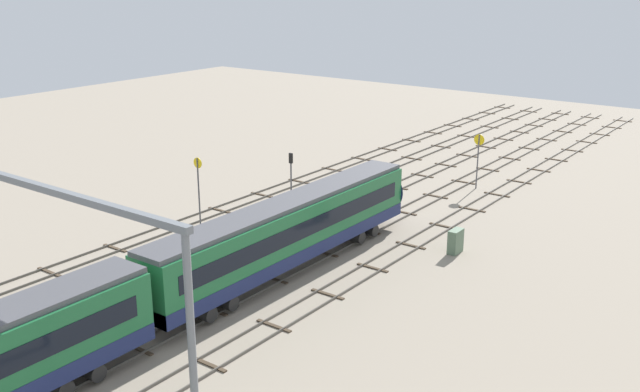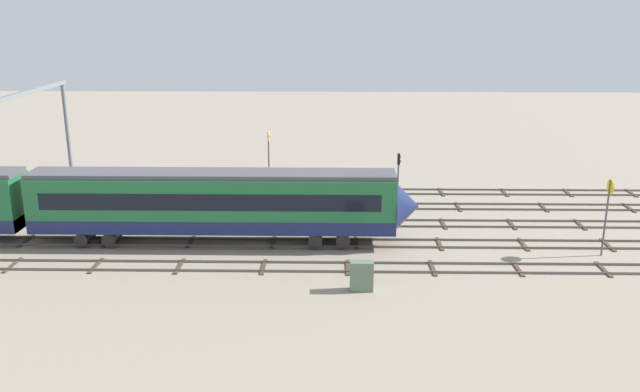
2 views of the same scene
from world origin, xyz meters
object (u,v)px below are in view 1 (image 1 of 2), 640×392
object	(u,v)px
speed_sign_near_foreground	(478,153)
overhead_gantry	(32,220)
speed_sign_far_trackside	(199,184)
relay_cabinet	(455,241)
signal_light_trackside_approach	(291,168)

from	to	relation	value
speed_sign_near_foreground	overhead_gantry	bearing A→B (deg)	171.75
speed_sign_near_foreground	speed_sign_far_trackside	bearing A→B (deg)	150.30
speed_sign_near_foreground	relay_cabinet	bearing A→B (deg)	-160.32
overhead_gantry	speed_sign_far_trackside	bearing A→B (deg)	20.91
speed_sign_far_trackside	relay_cabinet	distance (m)	19.81
speed_sign_near_foreground	speed_sign_far_trackside	world-z (taller)	speed_sign_far_trackside
signal_light_trackside_approach	overhead_gantry	bearing A→B (deg)	-167.59
relay_cabinet	speed_sign_far_trackside	bearing A→B (deg)	110.43
speed_sign_near_foreground	relay_cabinet	world-z (taller)	speed_sign_near_foreground
signal_light_trackside_approach	relay_cabinet	size ratio (longest dim) A/B	2.26
relay_cabinet	signal_light_trackside_approach	bearing A→B (deg)	78.19
speed_sign_near_foreground	relay_cabinet	distance (m)	16.76
speed_sign_far_trackside	signal_light_trackside_approach	world-z (taller)	speed_sign_far_trackside
speed_sign_near_foreground	signal_light_trackside_approach	world-z (taller)	speed_sign_near_foreground
overhead_gantry	signal_light_trackside_approach	world-z (taller)	overhead_gantry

